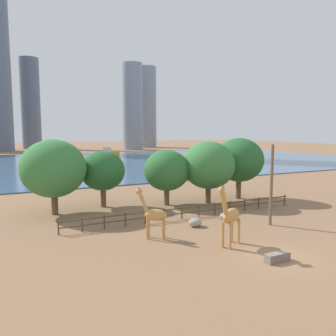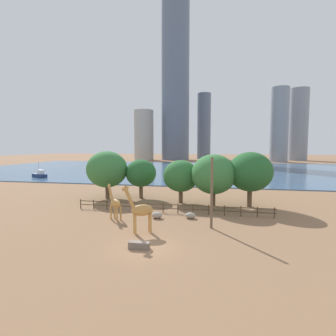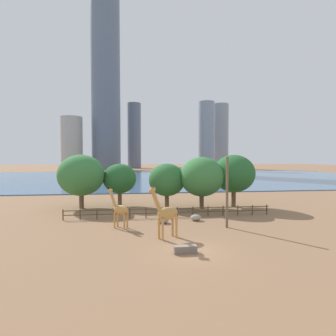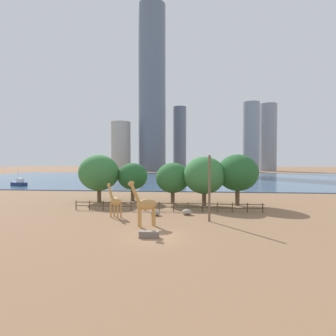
# 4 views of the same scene
# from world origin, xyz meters

# --- Properties ---
(ground_plane) EXTENTS (400.00, 400.00, 0.00)m
(ground_plane) POSITION_xyz_m (0.00, 80.00, 0.00)
(ground_plane) COLOR #8C6647
(harbor_water) EXTENTS (180.00, 86.00, 0.20)m
(harbor_water) POSITION_xyz_m (0.00, 77.00, 0.10)
(harbor_water) COLOR #3D6084
(harbor_water) RESTS_ON ground
(giraffe_tall) EXTENTS (3.12, 2.04, 5.06)m
(giraffe_tall) POSITION_xyz_m (-1.53, 3.45, 2.37)
(giraffe_tall) COLOR #C18C47
(giraffe_tall) RESTS_ON ground
(giraffe_companion) EXTENTS (2.49, 1.94, 4.28)m
(giraffe_companion) POSITION_xyz_m (-6.03, 7.67, 2.00)
(giraffe_companion) COLOR #C18C47
(giraffe_companion) RESTS_ON ground
(utility_pole) EXTENTS (0.28, 0.28, 7.61)m
(utility_pole) POSITION_xyz_m (5.39, 6.48, 3.81)
(utility_pole) COLOR brown
(utility_pole) RESTS_ON ground
(boulder_near_fence) EXTENTS (1.29, 1.04, 0.78)m
(boulder_near_fence) POSITION_xyz_m (-1.24, 9.10, 0.39)
(boulder_near_fence) COLOR gray
(boulder_near_fence) RESTS_ON ground
(boulder_by_pole) EXTENTS (1.27, 0.98, 0.73)m
(boulder_by_pole) POSITION_xyz_m (2.76, 9.88, 0.37)
(boulder_by_pole) COLOR gray
(boulder_by_pole) RESTS_ON ground
(feeding_trough) EXTENTS (1.80, 0.60, 0.60)m
(feeding_trough) POSITION_xyz_m (-0.47, -0.44, 0.30)
(feeding_trough) COLOR #72665B
(feeding_trough) RESTS_ON ground
(enclosure_fence) EXTENTS (26.12, 0.14, 1.30)m
(enclosure_fence) POSITION_xyz_m (-0.05, 12.00, 0.76)
(enclosure_fence) COLOR #4C3826
(enclosure_fence) RESTS_ON ground
(tree_left_large) EXTENTS (6.33, 6.33, 7.95)m
(tree_left_large) POSITION_xyz_m (10.48, 17.77, 5.08)
(tree_left_large) COLOR brown
(tree_left_large) RESTS_ON ground
(tree_center_broad) EXTENTS (5.43, 5.43, 6.64)m
(tree_center_broad) POSITION_xyz_m (0.31, 18.43, 4.17)
(tree_center_broad) COLOR brown
(tree_center_broad) RESTS_ON ground
(tree_right_tall) EXTENTS (6.78, 6.78, 7.97)m
(tree_right_tall) POSITION_xyz_m (-12.36, 19.56, 4.90)
(tree_right_tall) COLOR brown
(tree_right_tall) RESTS_ON ground
(tree_left_small) EXTENTS (6.42, 6.42, 7.61)m
(tree_left_small) POSITION_xyz_m (5.30, 17.06, 4.70)
(tree_left_small) COLOR brown
(tree_left_small) RESTS_ON ground
(tree_right_small) EXTENTS (5.12, 5.12, 6.57)m
(tree_right_small) POSITION_xyz_m (-6.81, 20.74, 4.24)
(tree_right_small) COLOR brown
(tree_right_small) RESTS_ON ground
(boat_ferry) EXTENTS (6.83, 2.55, 2.99)m
(boat_ferry) POSITION_xyz_m (16.21, 100.00, 1.21)
(boat_ferry) COLOR gold
(boat_ferry) RESTS_ON harbor_water
(boat_sailboat) EXTENTS (5.02, 3.30, 4.25)m
(boat_sailboat) POSITION_xyz_m (-42.80, 42.58, 0.91)
(boat_sailboat) COLOR navy
(boat_sailboat) RESTS_ON harbor_water
(skyline_tower_needle) EXTENTS (17.96, 17.96, 109.13)m
(skyline_tower_needle) POSITION_xyz_m (-23.00, 150.02, 54.57)
(skyline_tower_needle) COLOR slate
(skyline_tower_needle) RESTS_ON ground
(skyline_block_central) EXTENTS (9.50, 9.50, 46.13)m
(skyline_block_central) POSITION_xyz_m (-5.38, 168.27, 23.06)
(skyline_block_central) COLOR slate
(skyline_block_central) RESTS_ON ground
(skyline_tower_glass) EXTENTS (9.73, 9.73, 41.60)m
(skyline_tower_glass) POSITION_xyz_m (38.68, 136.63, 20.80)
(skyline_tower_glass) COLOR gray
(skyline_tower_glass) RESTS_ON ground
(skyline_block_left) EXTENTS (11.21, 11.21, 44.52)m
(skyline_block_left) POSITION_xyz_m (54.01, 156.41, 22.26)
(skyline_block_left) COLOR gray
(skyline_block_left) RESTS_ON ground
(skyline_block_right) EXTENTS (12.63, 12.63, 32.02)m
(skyline_block_right) POSITION_xyz_m (-42.59, 143.35, 16.01)
(skyline_block_right) COLOR #ADA89E
(skyline_block_right) RESTS_ON ground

